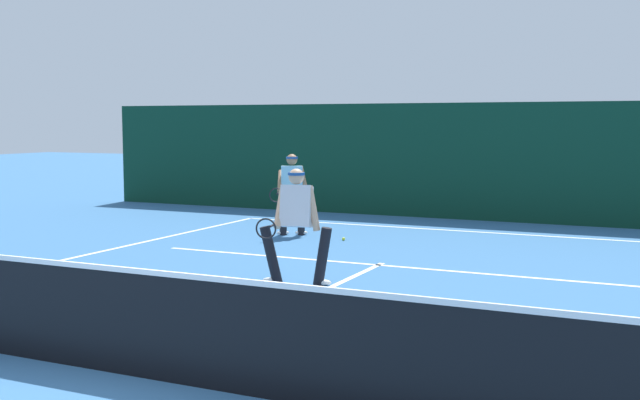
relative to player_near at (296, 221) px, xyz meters
name	(u,v)px	position (x,y,z in m)	size (l,w,h in m)	color
ground_plane	(139,377)	(0.53, -4.27, -0.93)	(80.00, 80.00, 0.00)	#346597
court_line_baseline_far	(452,230)	(0.53, 6.44, -0.92)	(10.04, 0.10, 0.01)	white
court_line_service	(378,265)	(0.53, 1.94, -0.92)	(8.19, 0.10, 0.01)	white
court_line_centre	(296,304)	(0.53, -1.07, -0.92)	(0.10, 6.40, 0.01)	white
tennis_net	(138,322)	(0.53, -4.27, -0.41)	(11.00, 0.09, 1.09)	#1E4723
player_near	(296,221)	(0.00, 0.00, 0.00)	(1.07, 0.91, 1.68)	black
player_far	(292,190)	(-2.31, 4.38, 0.00)	(0.74, 0.94, 1.68)	black
tennis_ball	(344,239)	(-1.03, 4.12, -0.89)	(0.07, 0.07, 0.07)	#D1E033
back_fence_windscreen	(476,162)	(0.53, 8.44, 0.47)	(20.90, 0.12, 2.79)	#0C3323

